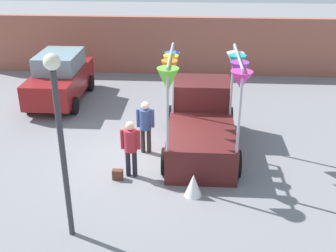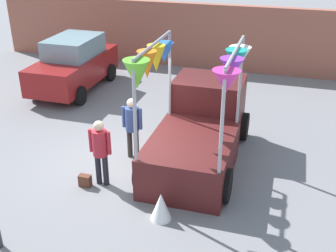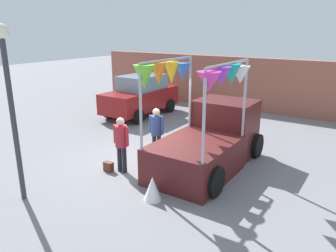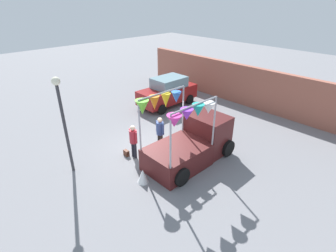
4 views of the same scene
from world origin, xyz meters
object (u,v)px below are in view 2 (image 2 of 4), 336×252
person_customer (100,147)px  folded_kite_bundle_white (161,206)px  person_vendor (132,123)px  vendor_truck (200,125)px  parked_car (74,64)px  handbag (85,181)px

person_customer → folded_kite_bundle_white: 1.99m
person_customer → folded_kite_bundle_white: (1.68, -0.83, -0.67)m
person_vendor → folded_kite_bundle_white: size_ratio=2.71×
vendor_truck → folded_kite_bundle_white: bearing=-94.0°
parked_car → person_customer: bearing=-56.9°
person_customer → person_vendor: 1.39m
parked_car → folded_kite_bundle_white: 8.15m
vendor_truck → person_vendor: bearing=-163.4°
vendor_truck → handbag: size_ratio=14.64×
handbag → person_customer: bearing=29.7°
parked_car → vendor_truck: bearing=-33.4°
parked_car → folded_kite_bundle_white: size_ratio=6.67×
folded_kite_bundle_white → parked_car: bearing=129.9°
person_customer → handbag: bearing=-150.3°
person_vendor → folded_kite_bundle_white: 2.71m
person_vendor → handbag: person_vendor is taller
parked_car → folded_kite_bundle_white: (5.21, -6.24, -0.64)m
person_customer → handbag: person_customer is taller
handbag → folded_kite_bundle_white: bearing=-17.3°
handbag → folded_kite_bundle_white: (2.03, -0.63, 0.16)m
person_vendor → folded_kite_bundle_white: bearing=-56.8°
vendor_truck → handbag: 3.12m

